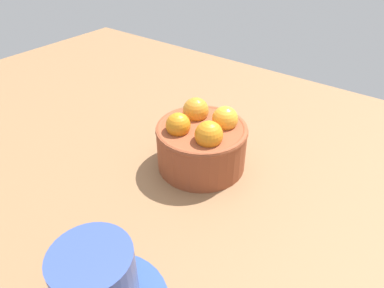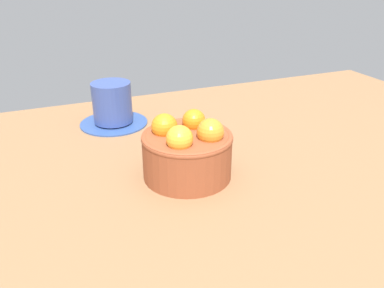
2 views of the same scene
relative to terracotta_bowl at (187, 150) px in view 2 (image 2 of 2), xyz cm
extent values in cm
cube|color=brown|center=(-0.01, -0.02, -6.61)|extent=(140.03, 83.02, 4.28)
cylinder|color=brown|center=(-0.01, -0.02, -0.96)|extent=(13.73, 13.73, 7.01)
torus|color=brown|center=(-0.01, -0.02, 2.15)|extent=(13.93, 13.93, 1.00)
sphere|color=orange|center=(-2.82, 2.23, 3.47)|extent=(4.09, 4.09, 4.09)
sphere|color=orange|center=(-2.26, -2.83, 3.47)|extent=(3.70, 3.70, 3.70)
sphere|color=orange|center=(2.80, -2.27, 3.47)|extent=(4.03, 4.03, 4.03)
sphere|color=orange|center=(2.24, 2.79, 3.47)|extent=(3.91, 3.91, 3.91)
cylinder|color=#2C4885|center=(6.16, -25.73, -4.16)|extent=(13.77, 13.77, 0.60)
cylinder|color=#33478C|center=(6.16, -25.73, 0.20)|extent=(7.90, 7.90, 8.13)
camera|label=1|loc=(25.28, -35.81, 29.91)|focal=32.39mm
camera|label=2|loc=(19.81, 50.57, 26.67)|focal=37.02mm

